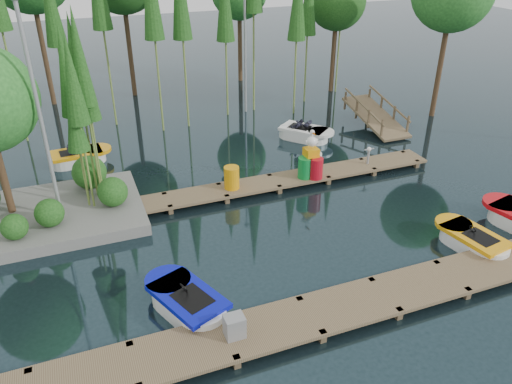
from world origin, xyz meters
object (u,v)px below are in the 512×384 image
object	(u,v)px
island	(16,130)
utility_cabinet	(234,326)
yellow_barrel	(232,178)
drum_cluster	(312,163)
boat_yellow_far	(79,157)
boat_blue	(187,303)

from	to	relation	value
island	utility_cabinet	xyz separation A→B (m)	(4.32, -7.79, -2.60)
utility_cabinet	yellow_barrel	size ratio (longest dim) A/B	0.68
yellow_barrel	drum_cluster	xyz separation A→B (m)	(3.13, -0.15, 0.13)
boat_yellow_far	utility_cabinet	distance (m)	12.21
island	drum_cluster	world-z (taller)	island
yellow_barrel	drum_cluster	bearing A→B (deg)	-2.73
boat_blue	yellow_barrel	bearing A→B (deg)	38.75
island	boat_yellow_far	world-z (taller)	island
yellow_barrel	drum_cluster	world-z (taller)	drum_cluster
island	boat_yellow_far	bearing A→B (deg)	68.38
boat_yellow_far	utility_cabinet	bearing A→B (deg)	-61.81
boat_yellow_far	yellow_barrel	world-z (taller)	boat_yellow_far
boat_blue	drum_cluster	xyz separation A→B (m)	(6.19, 5.29, 0.58)
island	boat_blue	xyz separation A→B (m)	(3.58, -6.23, -2.92)
boat_blue	boat_yellow_far	distance (m)	10.53
boat_blue	utility_cabinet	world-z (taller)	utility_cabinet
boat_blue	boat_yellow_far	bearing A→B (deg)	78.77
boat_blue	yellow_barrel	size ratio (longest dim) A/B	3.54
boat_blue	yellow_barrel	xyz separation A→B (m)	(3.06, 5.44, 0.45)
yellow_barrel	island	bearing A→B (deg)	173.21
island	yellow_barrel	distance (m)	7.13
island	utility_cabinet	world-z (taller)	island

